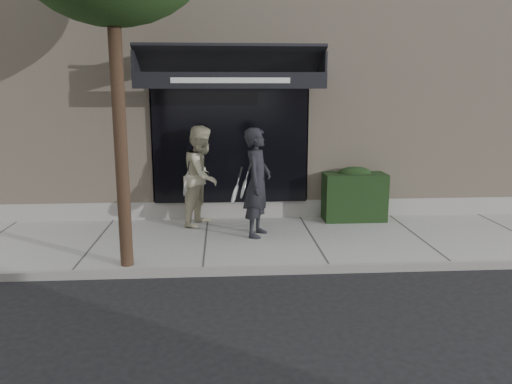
{
  "coord_description": "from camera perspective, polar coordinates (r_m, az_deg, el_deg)",
  "views": [
    {
      "loc": [
        -1.67,
        -8.93,
        2.85
      ],
      "look_at": [
        -1.02,
        0.6,
        0.88
      ],
      "focal_mm": 35.0,
      "sensor_mm": 36.0,
      "label": 1
    }
  ],
  "objects": [
    {
      "name": "sidewalk",
      "position": [
        9.5,
        6.45,
        -5.48
      ],
      "size": [
        20.0,
        3.0,
        0.12
      ],
      "primitive_type": "cube",
      "color": "gray",
      "rests_on": "ground"
    },
    {
      "name": "ground",
      "position": [
        9.52,
        6.44,
        -5.83
      ],
      "size": [
        80.0,
        80.0,
        0.0
      ],
      "primitive_type": "plane",
      "color": "black",
      "rests_on": "ground"
    },
    {
      "name": "pedestrian_front",
      "position": [
        9.29,
        0.15,
        1.07
      ],
      "size": [
        0.89,
        0.99,
        2.04
      ],
      "color": "black",
      "rests_on": "sidewalk"
    },
    {
      "name": "pedestrian_back",
      "position": [
        10.15,
        -6.13,
        1.86
      ],
      "size": [
        1.11,
        1.21,
        2.02
      ],
      "color": "beige",
      "rests_on": "sidewalk"
    },
    {
      "name": "building_facade",
      "position": [
        13.98,
        3.01,
        11.19
      ],
      "size": [
        14.3,
        8.04,
        5.64
      ],
      "color": "tan",
      "rests_on": "ground"
    },
    {
      "name": "hedge",
      "position": [
        10.77,
        11.11,
        -0.29
      ],
      "size": [
        1.3,
        0.7,
        1.14
      ],
      "color": "black",
      "rests_on": "sidewalk"
    },
    {
      "name": "curb",
      "position": [
        8.06,
        8.42,
        -8.65
      ],
      "size": [
        20.0,
        0.1,
        0.14
      ],
      "primitive_type": "cube",
      "color": "gray",
      "rests_on": "ground"
    }
  ]
}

